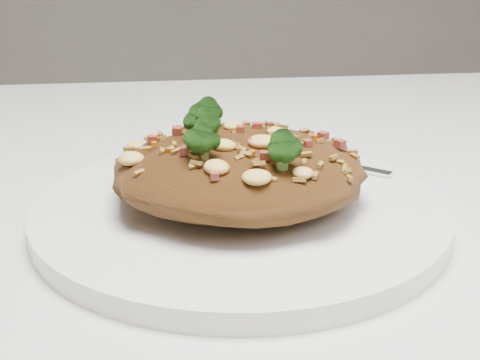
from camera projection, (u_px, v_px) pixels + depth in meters
name	position (u px, v px, depth m)	size (l,w,h in m)	color
dining_table	(138.00, 320.00, 0.50)	(1.20, 0.80, 0.75)	silver
plate	(240.00, 211.00, 0.44)	(0.27, 0.27, 0.01)	white
fried_rice	(239.00, 160.00, 0.43)	(0.16, 0.15, 0.07)	brown
fork	(300.00, 157.00, 0.52)	(0.14, 0.11, 0.00)	silver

